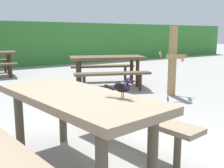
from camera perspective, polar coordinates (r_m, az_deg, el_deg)
The scene contains 5 objects.
ground_plane at distance 2.83m, azimuth -2.18°, elevation -16.33°, with size 60.00×60.00×0.00m, color gray.
picnic_table_foreground at distance 2.52m, azimuth -7.59°, elevation -6.19°, with size 1.88×1.90×0.74m.
bird_grackle at distance 2.27m, azimuth 2.35°, elevation -0.53°, with size 0.15×0.27×0.18m.
picnic_table_mid_left at distance 6.62m, azimuth -1.06°, elevation 4.30°, with size 2.22×2.21×0.74m.
stalk_post_right_side at distance 5.74m, azimuth 12.71°, elevation 4.82°, with size 0.69×0.63×1.44m.
Camera 1 is at (-1.32, -2.15, 1.28)m, focal length 43.06 mm.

